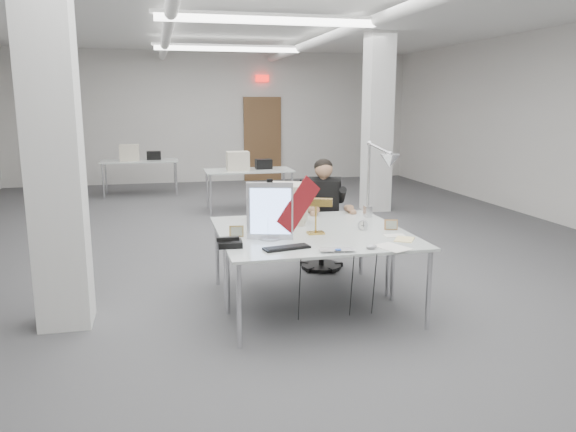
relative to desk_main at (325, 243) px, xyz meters
name	(u,v)px	position (x,y,z in m)	size (l,w,h in m)	color
room_shell	(270,125)	(0.04, 2.63, 0.95)	(10.04, 14.04, 3.24)	#464648
desk_main	(325,243)	(0.00, 0.00, 0.00)	(1.80, 0.90, 0.03)	silver
desk_second	(300,223)	(0.00, 0.90, 0.00)	(1.80, 0.90, 0.03)	silver
bg_desk_a	(249,171)	(0.20, 5.50, 0.00)	(1.60, 0.80, 0.03)	silver
bg_desk_b	(140,161)	(-1.80, 7.70, 0.00)	(1.60, 0.80, 0.03)	silver
filing_cabinet	(66,162)	(-3.50, 9.15, -0.14)	(0.45, 0.55, 1.20)	gray
office_chair	(322,231)	(0.45, 1.61, -0.27)	(0.46, 0.46, 0.94)	black
seated_person	(323,196)	(0.45, 1.56, 0.16)	(0.44, 0.55, 0.82)	black
monitor	(270,211)	(-0.46, 0.23, 0.28)	(0.42, 0.04, 0.53)	silver
pennant	(299,205)	(-0.20, 0.19, 0.33)	(0.51, 0.01, 0.21)	maroon
keyboard	(287,248)	(-0.39, -0.15, 0.02)	(0.41, 0.14, 0.02)	black
laptop	(338,252)	(0.00, -0.38, 0.02)	(0.30, 0.19, 0.02)	silver
mouse	(372,247)	(0.32, -0.32, 0.03)	(0.10, 0.06, 0.04)	#A2A3A7
bankers_lamp	(316,215)	(0.01, 0.33, 0.19)	(0.32, 0.13, 0.36)	gold
desk_phone	(230,244)	(-0.85, 0.04, 0.04)	(0.21, 0.18, 0.05)	black
picture_frame_left	(236,231)	(-0.75, 0.39, 0.07)	(0.13, 0.01, 0.11)	#A88948
picture_frame_right	(391,225)	(0.77, 0.32, 0.06)	(0.13, 0.01, 0.10)	#B47F4D
desk_clock	(363,225)	(0.50, 0.37, 0.06)	(0.10, 0.10, 0.03)	silver
paper_stack_a	(392,247)	(0.51, -0.32, 0.02)	(0.21, 0.31, 0.01)	white
paper_stack_b	(404,239)	(0.73, -0.08, 0.02)	(0.16, 0.22, 0.01)	#FFE598
paper_stack_c	(395,236)	(0.71, 0.08, 0.02)	(0.19, 0.13, 0.01)	white
beige_monitor	(286,203)	(-0.15, 0.92, 0.21)	(0.42, 0.40, 0.40)	beige
architect_lamp	(378,177)	(0.78, 0.72, 0.48)	(0.25, 0.73, 0.94)	silver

